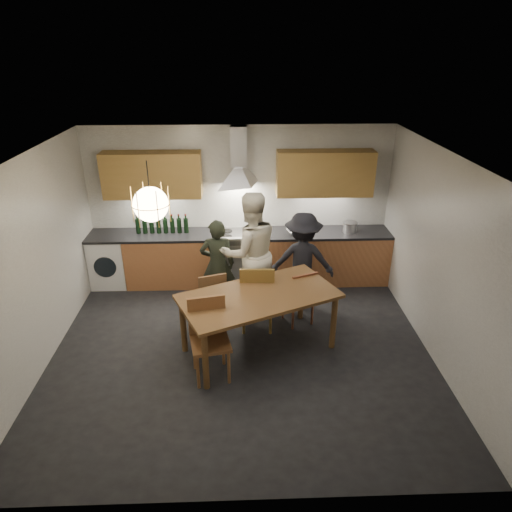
{
  "coord_description": "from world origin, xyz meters",
  "views": [
    {
      "loc": [
        0.01,
        -5.05,
        3.76
      ],
      "look_at": [
        0.21,
        0.4,
        1.2
      ],
      "focal_mm": 32.0,
      "sensor_mm": 36.0,
      "label": 1
    }
  ],
  "objects_px": {
    "chair_front": "(209,332)",
    "person_mid": "(250,253)",
    "dining_table": "(259,301)",
    "person_right": "(302,260)",
    "mixing_bowl": "(297,232)",
    "chair_back_left": "(212,296)",
    "stock_pot": "(350,227)",
    "wine_bottles": "(162,224)",
    "person_left": "(218,264)"
  },
  "relations": [
    {
      "from": "dining_table",
      "to": "stock_pot",
      "type": "distance_m",
      "value": 2.52
    },
    {
      "from": "person_right",
      "to": "mixing_bowl",
      "type": "bearing_deg",
      "value": -82.68
    },
    {
      "from": "chair_front",
      "to": "stock_pot",
      "type": "xyz_separation_m",
      "value": [
        2.22,
        2.37,
        0.4
      ]
    },
    {
      "from": "person_left",
      "to": "person_right",
      "type": "relative_size",
      "value": 0.94
    },
    {
      "from": "dining_table",
      "to": "mixing_bowl",
      "type": "bearing_deg",
      "value": 45.07
    },
    {
      "from": "mixing_bowl",
      "to": "person_right",
      "type": "bearing_deg",
      "value": -89.13
    },
    {
      "from": "dining_table",
      "to": "mixing_bowl",
      "type": "relative_size",
      "value": 6.99
    },
    {
      "from": "stock_pot",
      "to": "wine_bottles",
      "type": "bearing_deg",
      "value": 178.83
    },
    {
      "from": "dining_table",
      "to": "stock_pot",
      "type": "height_order",
      "value": "stock_pot"
    },
    {
      "from": "person_right",
      "to": "stock_pot",
      "type": "xyz_separation_m",
      "value": [
        0.88,
        0.77,
        0.22
      ]
    },
    {
      "from": "person_mid",
      "to": "person_left",
      "type": "bearing_deg",
      "value": -25.52
    },
    {
      "from": "chair_front",
      "to": "person_mid",
      "type": "bearing_deg",
      "value": 58.58
    },
    {
      "from": "dining_table",
      "to": "mixing_bowl",
      "type": "xyz_separation_m",
      "value": [
        0.7,
        1.87,
        0.2
      ]
    },
    {
      "from": "person_mid",
      "to": "mixing_bowl",
      "type": "height_order",
      "value": "person_mid"
    },
    {
      "from": "person_mid",
      "to": "stock_pot",
      "type": "relative_size",
      "value": 8.22
    },
    {
      "from": "chair_back_left",
      "to": "wine_bottles",
      "type": "distance_m",
      "value": 1.75
    },
    {
      "from": "person_mid",
      "to": "wine_bottles",
      "type": "bearing_deg",
      "value": -48.97
    },
    {
      "from": "mixing_bowl",
      "to": "stock_pot",
      "type": "xyz_separation_m",
      "value": [
        0.89,
        0.07,
        0.04
      ]
    },
    {
      "from": "chair_back_left",
      "to": "mixing_bowl",
      "type": "xyz_separation_m",
      "value": [
        1.35,
        1.28,
        0.44
      ]
    },
    {
      "from": "person_mid",
      "to": "mixing_bowl",
      "type": "xyz_separation_m",
      "value": [
        0.78,
        0.79,
        0.0
      ]
    },
    {
      "from": "chair_front",
      "to": "person_right",
      "type": "distance_m",
      "value": 2.09
    },
    {
      "from": "chair_back_left",
      "to": "wine_bottles",
      "type": "relative_size",
      "value": 1.01
    },
    {
      "from": "chair_front",
      "to": "person_right",
      "type": "bearing_deg",
      "value": 38.41
    },
    {
      "from": "person_mid",
      "to": "person_right",
      "type": "xyz_separation_m",
      "value": [
        0.79,
        0.09,
        -0.18
      ]
    },
    {
      "from": "chair_back_left",
      "to": "chair_front",
      "type": "height_order",
      "value": "chair_front"
    },
    {
      "from": "person_mid",
      "to": "person_right",
      "type": "bearing_deg",
      "value": 169.96
    },
    {
      "from": "chair_back_left",
      "to": "person_left",
      "type": "relative_size",
      "value": 0.61
    },
    {
      "from": "chair_front",
      "to": "stock_pot",
      "type": "height_order",
      "value": "stock_pot"
    },
    {
      "from": "person_left",
      "to": "wine_bottles",
      "type": "height_order",
      "value": "person_left"
    },
    {
      "from": "dining_table",
      "to": "person_mid",
      "type": "distance_m",
      "value": 1.1
    },
    {
      "from": "person_right",
      "to": "wine_bottles",
      "type": "height_order",
      "value": "person_right"
    },
    {
      "from": "person_right",
      "to": "chair_front",
      "type": "bearing_deg",
      "value": 56.57
    },
    {
      "from": "mixing_bowl",
      "to": "wine_bottles",
      "type": "xyz_separation_m",
      "value": [
        -2.21,
        0.13,
        0.12
      ]
    },
    {
      "from": "dining_table",
      "to": "chair_back_left",
      "type": "xyz_separation_m",
      "value": [
        -0.65,
        0.59,
        -0.24
      ]
    },
    {
      "from": "person_right",
      "to": "wine_bottles",
      "type": "bearing_deg",
      "value": -14.15
    },
    {
      "from": "stock_pot",
      "to": "chair_back_left",
      "type": "bearing_deg",
      "value": -149.01
    },
    {
      "from": "wine_bottles",
      "to": "person_mid",
      "type": "bearing_deg",
      "value": -32.78
    },
    {
      "from": "chair_back_left",
      "to": "mixing_bowl",
      "type": "height_order",
      "value": "mixing_bowl"
    },
    {
      "from": "dining_table",
      "to": "chair_front",
      "type": "relative_size",
      "value": 2.19
    },
    {
      "from": "person_right",
      "to": "wine_bottles",
      "type": "distance_m",
      "value": 2.4
    },
    {
      "from": "chair_back_left",
      "to": "mixing_bowl",
      "type": "distance_m",
      "value": 1.91
    },
    {
      "from": "person_mid",
      "to": "wine_bottles",
      "type": "distance_m",
      "value": 1.71
    },
    {
      "from": "person_right",
      "to": "stock_pot",
      "type": "bearing_deg",
      "value": -132.39
    },
    {
      "from": "mixing_bowl",
      "to": "person_mid",
      "type": "bearing_deg",
      "value": -134.69
    },
    {
      "from": "chair_front",
      "to": "stock_pot",
      "type": "distance_m",
      "value": 3.27
    },
    {
      "from": "person_mid",
      "to": "person_right",
      "type": "distance_m",
      "value": 0.82
    },
    {
      "from": "chair_back_left",
      "to": "stock_pot",
      "type": "relative_size",
      "value": 3.82
    },
    {
      "from": "stock_pot",
      "to": "wine_bottles",
      "type": "distance_m",
      "value": 3.11
    },
    {
      "from": "wine_bottles",
      "to": "mixing_bowl",
      "type": "bearing_deg",
      "value": -3.39
    },
    {
      "from": "dining_table",
      "to": "stock_pot",
      "type": "bearing_deg",
      "value": 26.11
    }
  ]
}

